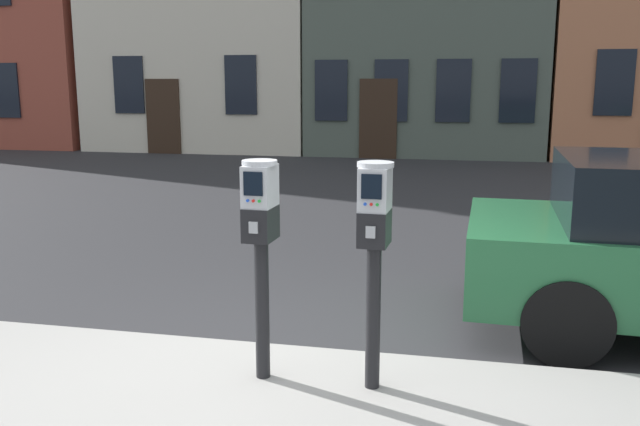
# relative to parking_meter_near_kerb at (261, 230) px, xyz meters

# --- Properties ---
(ground_plane) EXTENTS (160.00, 160.00, 0.00)m
(ground_plane) POSITION_rel_parking_meter_near_kerb_xyz_m (0.03, 0.34, -1.10)
(ground_plane) COLOR #28282B
(parking_meter_near_kerb) EXTENTS (0.23, 0.26, 1.39)m
(parking_meter_near_kerb) POSITION_rel_parking_meter_near_kerb_xyz_m (0.00, 0.00, 0.00)
(parking_meter_near_kerb) COLOR black
(parking_meter_near_kerb) RESTS_ON sidewalk_slab
(parking_meter_twin_adjacent) EXTENTS (0.23, 0.26, 1.40)m
(parking_meter_twin_adjacent) POSITION_rel_parking_meter_near_kerb_xyz_m (0.70, 0.00, 0.00)
(parking_meter_twin_adjacent) COLOR black
(parking_meter_twin_adjacent) RESTS_ON sidewalk_slab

